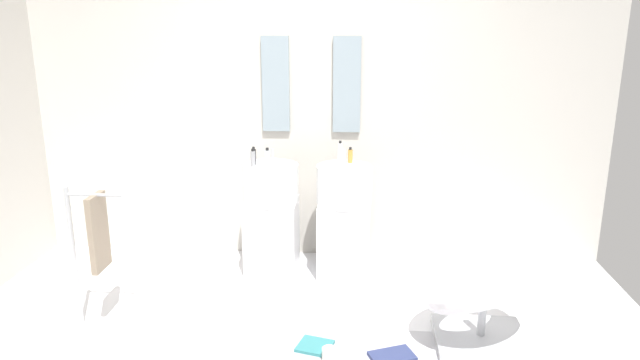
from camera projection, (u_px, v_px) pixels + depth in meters
ground_plane at (288, 358)px, 3.52m from camera, size 4.80×3.60×0.04m
rear_partition at (312, 103)px, 4.76m from camera, size 4.80×0.10×2.60m
pedestal_sink_left at (272, 217)px, 4.60m from camera, size 0.43×0.43×0.98m
pedestal_sink_right at (344, 218)px, 4.56m from camera, size 0.43×0.43×0.98m
vanity_mirror_left at (276, 84)px, 4.67m from camera, size 0.22×0.03×0.76m
vanity_mirror_right at (347, 85)px, 4.63m from camera, size 0.22×0.03×0.76m
lounge_chair at (484, 292)px, 3.55m from camera, size 1.11×1.11×0.65m
towel_rack at (94, 235)px, 3.71m from camera, size 0.37×0.22×0.95m
magazine_teal at (315, 346)px, 3.57m from camera, size 0.24×0.23×0.02m
magazine_navy at (392, 356)px, 3.46m from camera, size 0.30×0.25×0.02m
coffee_mug at (329, 354)px, 3.43m from camera, size 0.09×0.09×0.08m
soap_bottle_clear at (267, 159)px, 4.33m from camera, size 0.04×0.04×0.16m
soap_bottle_amber at (350, 156)px, 4.53m from camera, size 0.04×0.04×0.12m
soap_bottle_grey at (253, 159)px, 4.40m from camera, size 0.04×0.04×0.14m
soap_bottle_white at (340, 152)px, 4.55m from camera, size 0.04×0.04×0.17m
soap_bottle_black at (254, 156)px, 4.48m from camera, size 0.04×0.04×0.14m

